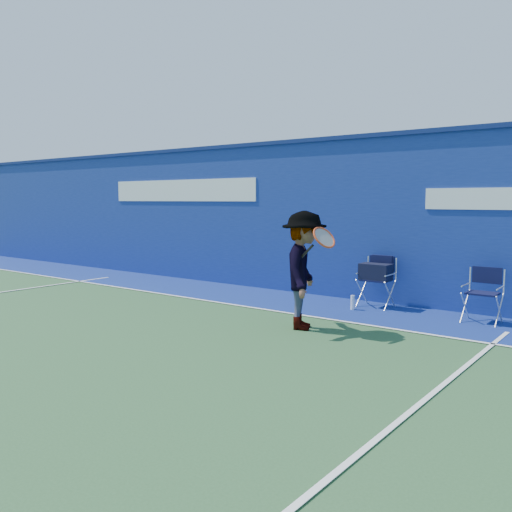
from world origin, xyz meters
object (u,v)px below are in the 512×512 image
Objects in this scene: directors_chair_left at (376,286)px; tennis_player at (304,270)px; directors_chair_right at (482,306)px; water_bottle at (353,303)px.

tennis_player is at bearing -94.53° from directors_chair_left.
tennis_player reaches higher than directors_chair_right.
directors_chair_right is 2.06m from water_bottle.
tennis_player is (0.04, -1.64, 0.74)m from water_bottle.
directors_chair_left is 0.58m from water_bottle.
tennis_player is at bearing -135.15° from directors_chair_right.
directors_chair_left is 1.83m from directors_chair_right.
directors_chair_left is at bearing 65.87° from water_bottle.
water_bottle is (-2.03, -0.33, -0.14)m from directors_chair_right.
water_bottle is at bearing -170.71° from directors_chair_right.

